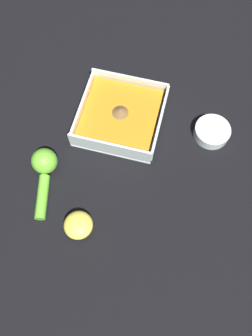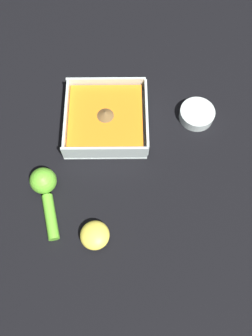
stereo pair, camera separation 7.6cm
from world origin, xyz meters
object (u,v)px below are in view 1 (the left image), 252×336
spice_bowl (212,132)px  lemon_squeezer (44,169)px  square_dish (121,116)px  lemon_half (78,225)px

spice_bowl → lemon_squeezer: 0.42m
square_dish → spice_bowl: bearing=4.3°
spice_bowl → square_dish: bearing=-175.7°
spice_bowl → lemon_half: lemon_half is taller
square_dish → spice_bowl: square_dish is taller
lemon_half → lemon_squeezer: bearing=137.7°
spice_bowl → lemon_half: (-0.25, -0.31, 0.00)m
spice_bowl → lemon_squeezer: (-0.37, -0.20, 0.01)m
square_dish → spice_bowl: (0.23, 0.02, -0.01)m
lemon_squeezer → square_dish: bearing=-50.3°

